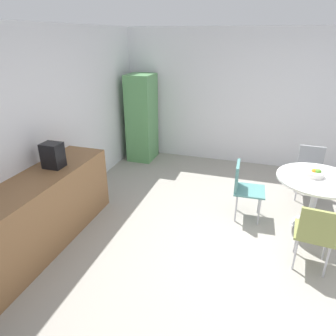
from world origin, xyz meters
The scene contains 11 objects.
ground_plane centered at (0.00, 0.00, 0.00)m, with size 6.00×6.00×0.00m, color #9E998E.
wall_back centered at (0.00, 3.00, 1.30)m, with size 6.00×0.10×2.60m, color silver.
wall_side_right centered at (3.00, 0.00, 1.30)m, with size 0.10×6.00×2.60m, color silver.
counter_block centered at (-0.61, 2.65, 0.45)m, with size 2.39×0.60×0.90m, color brown.
locker_cabinet centered at (2.55, 2.55, 0.88)m, with size 0.60×0.50×1.75m, color #599959.
round_table centered at (0.87, -0.61, 0.59)m, with size 1.05×1.05×0.74m.
chair_gray centered at (1.81, -0.64, 0.52)m, with size 0.43×0.43×0.83m.
chair_teal centered at (0.83, 0.33, 0.52)m, with size 0.44×0.44×0.83m.
chair_olive centered at (-0.07, -0.51, 0.52)m, with size 0.46×0.46×0.83m.
fruit_bowl centered at (0.91, -0.55, 0.78)m, with size 0.26×0.26×0.11m.
coffee_maker centered at (-0.17, 2.65, 1.06)m, with size 0.20×0.24×0.32m, color black.
Camera 1 is at (-3.10, 0.20, 2.45)m, focal length 32.28 mm.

